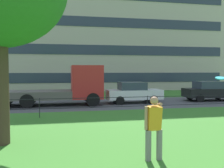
% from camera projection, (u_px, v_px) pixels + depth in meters
% --- Properties ---
extents(street_strip, '(80.00, 6.20, 0.01)m').
position_uv_depth(street_strip, '(126.00, 103.00, 18.74)').
color(street_strip, '#4C4C51').
rests_on(street_strip, ground).
extents(park_fence, '(34.63, 0.04, 1.00)m').
position_uv_depth(park_fence, '(147.00, 102.00, 14.10)').
color(park_fence, black).
rests_on(park_fence, ground).
extents(person_thrower, '(0.51, 0.79, 1.72)m').
position_uv_depth(person_thrower, '(154.00, 126.00, 6.81)').
color(person_thrower, slate).
rests_on(person_thrower, ground).
extents(frisbee, '(0.35, 0.35, 0.09)m').
position_uv_depth(frisbee, '(220.00, 78.00, 7.07)').
color(frisbee, '#2DB2C6').
extents(flatbed_truck_left, '(7.30, 2.43, 2.75)m').
position_uv_depth(flatbed_truck_left, '(65.00, 87.00, 17.71)').
color(flatbed_truck_left, '#B22323').
rests_on(flatbed_truck_left, ground).
extents(car_white_far_left, '(4.02, 1.86, 1.54)m').
position_uv_depth(car_white_far_left, '(134.00, 92.00, 18.79)').
color(car_white_far_left, silver).
rests_on(car_white_far_left, ground).
extents(car_black_center, '(4.05, 1.90, 1.54)m').
position_uv_depth(car_black_center, '(209.00, 91.00, 20.20)').
color(car_black_center, black).
rests_on(car_black_center, ground).
extents(apartment_building_background, '(30.39, 14.62, 19.24)m').
position_uv_depth(apartment_building_background, '(110.00, 19.00, 36.14)').
color(apartment_building_background, '#ADA393').
rests_on(apartment_building_background, ground).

